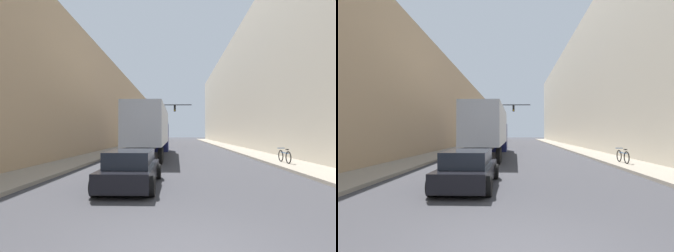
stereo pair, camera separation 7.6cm
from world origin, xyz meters
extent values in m
cube|color=gray|center=(6.68, 30.00, 0.07)|extent=(2.46, 80.00, 0.15)
cube|color=gray|center=(-6.68, 30.00, 0.07)|extent=(2.46, 80.00, 0.15)
cube|color=#BCB29E|center=(10.91, 30.00, 7.83)|extent=(6.00, 80.00, 15.66)
cube|color=tan|center=(-10.91, 30.00, 5.30)|extent=(6.00, 80.00, 10.59)
cube|color=#B2B7C1|center=(-2.25, 16.52, 2.49)|extent=(2.48, 11.28, 2.78)
cube|color=black|center=(-2.25, 16.52, 0.95)|extent=(1.24, 11.28, 0.24)
cube|color=navy|center=(-2.25, 23.59, 1.42)|extent=(2.48, 2.85, 2.84)
cylinder|color=black|center=(-3.33, 12.09, 0.50)|extent=(0.25, 1.00, 1.00)
cylinder|color=black|center=(-1.16, 12.09, 0.50)|extent=(0.25, 1.00, 1.00)
cylinder|color=black|center=(-3.33, 13.29, 0.50)|extent=(0.25, 1.00, 1.00)
cylinder|color=black|center=(-1.16, 13.29, 0.50)|extent=(0.25, 1.00, 1.00)
cylinder|color=black|center=(-3.33, 23.59, 0.50)|extent=(0.25, 1.00, 1.00)
cylinder|color=black|center=(-1.16, 23.59, 0.50)|extent=(0.25, 1.00, 1.00)
cube|color=black|center=(-1.79, 5.59, 0.47)|extent=(1.70, 4.32, 0.59)
cube|color=#1E232D|center=(-1.79, 5.38, 1.05)|extent=(1.50, 2.38, 0.55)
cylinder|color=black|center=(-2.64, 7.05, 0.32)|extent=(0.25, 0.64, 0.64)
cylinder|color=black|center=(-0.94, 7.05, 0.32)|extent=(0.25, 0.64, 0.64)
cylinder|color=black|center=(-2.64, 4.03, 0.32)|extent=(0.25, 0.64, 0.64)
cylinder|color=black|center=(-0.94, 4.03, 0.32)|extent=(0.25, 0.64, 0.64)
cylinder|color=black|center=(-5.30, 34.08, 3.14)|extent=(0.20, 0.20, 6.27)
cube|color=black|center=(-1.62, 34.08, 5.97)|extent=(7.35, 0.12, 0.12)
cube|color=black|center=(-2.85, 34.08, 5.46)|extent=(0.30, 0.24, 0.90)
sphere|color=green|center=(-2.85, 33.94, 5.46)|extent=(0.18, 0.18, 0.18)
cube|color=black|center=(-0.40, 34.08, 5.46)|extent=(0.30, 0.24, 0.90)
sphere|color=gold|center=(-0.40, 33.94, 5.18)|extent=(0.18, 0.18, 0.18)
torus|color=black|center=(6.33, 11.48, 0.51)|extent=(0.06, 0.72, 0.72)
torus|color=black|center=(6.33, 12.59, 0.51)|extent=(0.06, 0.72, 0.72)
cube|color=#1E4C8C|center=(6.33, 12.03, 0.74)|extent=(0.04, 1.11, 0.04)
cube|color=black|center=(6.33, 11.63, 0.96)|extent=(0.12, 0.20, 0.06)
cube|color=#1E4C8C|center=(6.33, 12.54, 0.99)|extent=(0.44, 0.04, 0.04)
camera|label=1|loc=(-0.16, -3.94, 1.96)|focal=28.00mm
camera|label=2|loc=(-0.09, -3.94, 1.96)|focal=28.00mm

